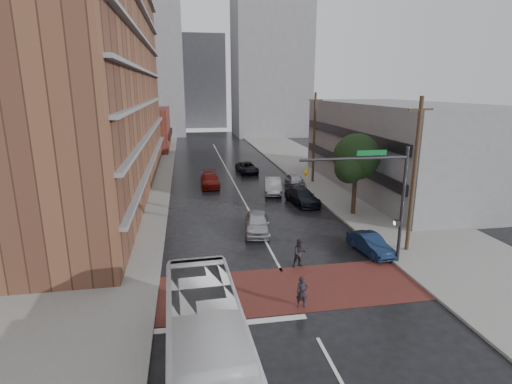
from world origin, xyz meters
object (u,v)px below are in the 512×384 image
object	(u,v)px
car_travel_b	(273,186)
car_parked_near	(370,244)
car_travel_c	(210,180)
car_parked_mid	(302,196)
transit_bus	(209,360)
suv_travel	(247,168)
pedestrian_a	(302,292)
pedestrian_b	(300,253)
car_travel_a	(257,223)
car_parked_far	(295,181)

from	to	relation	value
car_travel_b	car_parked_near	bearing A→B (deg)	-69.64
car_travel_c	car_parked_mid	size ratio (longest dim) A/B	0.99
transit_bus	suv_travel	bearing A→B (deg)	77.15
transit_bus	car_travel_c	xyz separation A→B (m)	(2.01, 31.07, -0.91)
transit_bus	pedestrian_a	world-z (taller)	transit_bus
pedestrian_b	car_parked_near	distance (m)	5.24
car_travel_c	car_parked_mid	xyz separation A→B (m)	(7.98, -8.36, 0.00)
pedestrian_a	car_travel_a	world-z (taller)	pedestrian_a
car_travel_c	suv_travel	distance (m)	8.07
transit_bus	car_travel_c	size ratio (longest dim) A/B	2.38
pedestrian_b	suv_travel	world-z (taller)	pedestrian_b
car_parked_near	car_travel_c	bearing A→B (deg)	105.55
pedestrian_b	car_parked_far	xyz separation A→B (m)	(5.10, 19.32, -0.16)
pedestrian_a	car_travel_a	size ratio (longest dim) A/B	0.36
car_travel_b	transit_bus	bearing A→B (deg)	-96.82
transit_bus	car_parked_far	world-z (taller)	transit_bus
pedestrian_a	car_travel_c	bearing A→B (deg)	98.10
car_travel_a	car_travel_b	world-z (taller)	car_travel_b
car_travel_b	car_parked_far	size ratio (longest dim) A/B	1.13
car_travel_c	car_parked_near	distance (m)	22.12
car_travel_b	suv_travel	bearing A→B (deg)	105.81
pedestrian_b	car_travel_b	xyz separation A→B (m)	(2.16, 17.27, -0.10)
car_travel_b	car_parked_mid	size ratio (longest dim) A/B	0.96
pedestrian_b	car_travel_c	distance (m)	21.73
car_travel_b	suv_travel	xyz separation A→B (m)	(-1.05, 10.36, -0.10)
pedestrian_a	pedestrian_b	size ratio (longest dim) A/B	0.92
transit_bus	car_parked_near	bearing A→B (deg)	42.41
car_parked_near	car_parked_mid	xyz separation A→B (m)	(-1.10, 11.81, 0.08)
car_travel_b	car_parked_near	xyz separation A→B (m)	(2.94, -16.08, -0.14)
car_travel_a	car_travel_c	world-z (taller)	car_travel_a
suv_travel	car_parked_far	bearing A→B (deg)	-68.83
pedestrian_b	car_parked_far	size ratio (longest dim) A/B	0.42
car_travel_b	suv_travel	size ratio (longest dim) A/B	0.97
car_travel_b	car_travel_c	size ratio (longest dim) A/B	0.97
car_parked_far	car_parked_mid	bearing A→B (deg)	-99.31
car_travel_a	pedestrian_a	bearing A→B (deg)	-79.35
pedestrian_a	car_travel_b	world-z (taller)	pedestrian_a
car_travel_a	suv_travel	xyz separation A→B (m)	(2.58, 21.44, -0.09)
car_parked_near	car_parked_mid	bearing A→B (deg)	86.64
car_travel_b	car_parked_mid	distance (m)	4.65
pedestrian_b	suv_travel	xyz separation A→B (m)	(1.10, 27.63, -0.20)
car_parked_far	car_travel_a	bearing A→B (deg)	-116.02
pedestrian_a	pedestrian_b	xyz separation A→B (m)	(1.16, 4.43, 0.07)
pedestrian_b	car_parked_far	bearing A→B (deg)	68.59
car_travel_c	suv_travel	bearing A→B (deg)	51.14
transit_bus	pedestrian_b	xyz separation A→B (m)	(5.99, 9.71, -0.73)
pedestrian_b	car_parked_far	distance (m)	19.99
car_parked_near	car_parked_far	size ratio (longest dim) A/B	0.92
transit_bus	pedestrian_b	distance (m)	11.43
transit_bus	car_travel_b	bearing A→B (deg)	71.10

